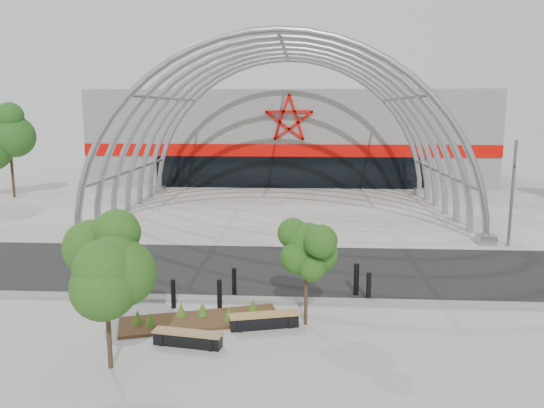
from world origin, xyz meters
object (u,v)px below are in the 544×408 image
(signal_pole, at_px, (512,192))
(street_tree_1, at_px, (306,253))
(bollard_2, at_px, (234,282))
(bench_1, at_px, (264,321))
(street_tree_0, at_px, (105,262))
(bench_0, at_px, (188,339))

(signal_pole, height_order, street_tree_1, signal_pole)
(bollard_2, bearing_deg, bench_1, -65.47)
(street_tree_0, distance_m, bench_0, 3.34)
(bench_1, bearing_deg, street_tree_1, 15.01)
(bench_0, distance_m, bench_1, 2.41)
(signal_pole, height_order, bench_1, signal_pole)
(signal_pole, relative_size, street_tree_0, 1.31)
(signal_pole, distance_m, bench_1, 15.00)
(bench_1, height_order, bollard_2, bollard_2)
(signal_pole, relative_size, bench_1, 2.36)
(street_tree_1, bearing_deg, bollard_2, 135.64)
(street_tree_1, height_order, bollard_2, street_tree_1)
(bench_0, bearing_deg, street_tree_0, -140.80)
(street_tree_0, relative_size, bench_1, 1.81)
(street_tree_0, height_order, street_tree_1, street_tree_0)
(signal_pole, bearing_deg, bollard_2, -148.55)
(bench_0, distance_m, bollard_2, 4.19)
(street_tree_1, relative_size, bollard_2, 3.23)
(signal_pole, height_order, bench_0, signal_pole)
(signal_pole, relative_size, street_tree_1, 1.61)
(bench_0, relative_size, bollard_2, 2.06)
(street_tree_1, distance_m, bollard_2, 3.90)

